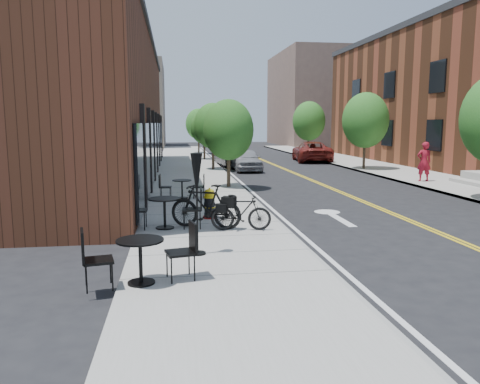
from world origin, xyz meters
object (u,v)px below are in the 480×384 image
fire_hydrant (210,204)px  parked_car_b (230,156)px  bicycle_left (206,206)px  bicycle_right (241,212)px  parked_car_a (246,160)px  parked_car_far (312,152)px  bistro_set_a (140,255)px  pedestrian (424,162)px  bistro_set_c (182,186)px  patio_umbrella (197,182)px  parked_car_c (226,149)px  bistro_set_b (165,209)px

fire_hydrant → parked_car_b: (2.77, 17.78, 0.14)m
bicycle_left → bicycle_right: bearing=91.2°
fire_hydrant → parked_car_a: bearing=86.9°
bicycle_left → parked_car_a: bearing=-168.1°
parked_car_far → bicycle_right: bearing=76.7°
parked_car_far → parked_car_b: bearing=32.2°
bistro_set_a → pedestrian: 17.99m
parked_car_a → parked_car_b: (-0.59, 3.15, -0.00)m
parked_car_a → bistro_set_c: bearing=-110.8°
patio_umbrella → parked_car_c: (4.12, 30.96, -1.01)m
bistro_set_c → pedestrian: (11.63, 3.55, 0.50)m
patio_umbrella → pedestrian: 16.01m
bistro_set_c → pedestrian: bearing=22.0°
bicycle_right → bistro_set_b: (-1.98, 0.52, 0.06)m
parked_car_a → pedestrian: pedestrian is taller
parked_car_b → parked_car_c: parked_car_b is taller
bistro_set_c → pedestrian: 12.17m
bicycle_left → bistro_set_b: 1.09m
fire_hydrant → pedestrian: (10.90, 7.37, 0.52)m
bistro_set_a → pedestrian: (12.54, 12.89, 0.43)m
bistro_set_a → parked_car_far: 28.51m
parked_car_a → parked_car_far: 8.60m
bistro_set_a → parked_car_c: parked_car_c is taller
bistro_set_a → parked_car_far: parked_car_far is taller
fire_hydrant → bicycle_left: 1.34m
bistro_set_a → pedestrian: size_ratio=1.04×
bistro_set_c → parked_car_far: bearing=64.3°
bicycle_left → parked_car_far: (9.57, 22.09, 0.04)m
fire_hydrant → bistro_set_a: bistro_set_a is taller
parked_car_c → fire_hydrant: bearing=-103.5°
bicycle_left → patio_umbrella: 2.69m
fire_hydrant → bicycle_right: bicycle_right is taller
bistro_set_a → bistro_set_c: 9.38m
bistro_set_a → parked_car_a: size_ratio=0.49×
bistro_set_b → fire_hydrant: bearing=45.3°
parked_car_far → pedestrian: size_ratio=2.86×
bicycle_right → parked_car_far: 24.10m
parked_car_far → bistro_set_a: bearing=75.1°
bistro_set_c → bicycle_right: bearing=-70.5°
bistro_set_b → parked_car_a: parked_car_a is taller
bistro_set_c → parked_car_b: size_ratio=0.40×
bicycle_left → bistro_set_a: size_ratio=1.01×
fire_hydrant → parked_car_far: bearing=75.6°
bicycle_left → bicycle_right: size_ratio=1.25×
bicycle_left → bistro_set_a: (-1.43, -4.20, -0.08)m
patio_umbrella → bistro_set_c: bearing=91.3°
patio_umbrella → parked_car_c: patio_umbrella is taller
bistro_set_c → parked_car_far: (10.10, 16.96, 0.18)m
bistro_set_a → pedestrian: bearing=34.1°
patio_umbrella → bistro_set_b: bearing=105.7°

